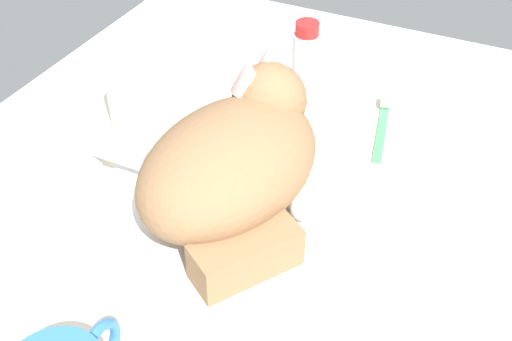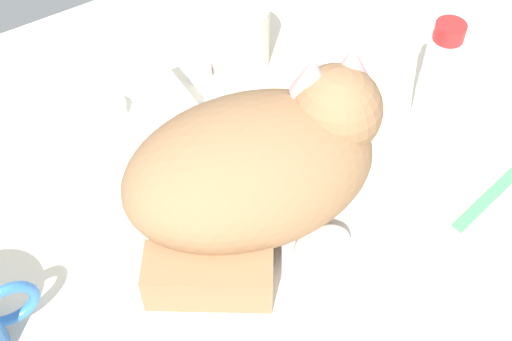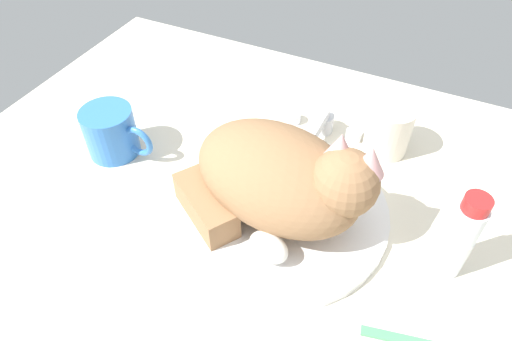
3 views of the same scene
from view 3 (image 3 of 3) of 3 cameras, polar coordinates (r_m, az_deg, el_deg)
The scene contains 7 objects.
ground_plane at distance 68.69cm, azimuth 2.40°, elevation -5.87°, with size 110.00×82.50×3.00cm, color silver.
sink_basin at distance 67.07cm, azimuth 2.45°, elevation -4.75°, with size 32.83×32.83×1.19cm, color white.
faucet at distance 78.67cm, azimuth 8.05°, elevation 5.65°, with size 14.00×11.14×5.29cm.
cat at distance 61.23cm, azimuth 3.46°, elevation -1.02°, with size 28.63×21.53×15.44cm.
coffee_mug at distance 77.41cm, azimuth -17.61°, elevation 4.58°, with size 12.32×8.34×8.14cm.
rinse_cup at distance 77.17cm, azimuth 16.26°, elevation 4.92°, with size 7.23×7.23×8.39cm.
toothpaste_bottle at distance 61.70cm, azimuth 24.06°, elevation -7.77°, with size 3.82×3.82×13.72cm.
Camera 3 is at (16.03, -40.19, 51.85)cm, focal length 31.97 mm.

